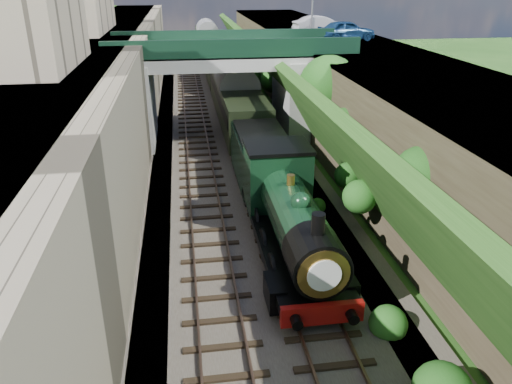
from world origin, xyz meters
The scene contains 17 objects.
trackbed centered at (0.00, 20.00, 0.10)m, with size 10.00×90.00×0.20m, color #473F38.
retaining_wall centered at (-5.50, 20.00, 3.50)m, with size 1.00×90.00×7.00m, color #756B56.
street_plateau_left centered at (-9.00, 20.00, 3.50)m, with size 6.00×90.00×7.00m, color #262628.
street_plateau_right centered at (9.50, 20.00, 3.12)m, with size 8.00×90.00×6.25m, color #262628.
embankment_slope centered at (4.95, 19.79, 2.68)m, with size 4.38×90.00×6.36m.
track_left centered at (-2.00, 20.00, 0.25)m, with size 2.50×90.00×0.20m.
track_right centered at (1.20, 20.00, 0.25)m, with size 2.50×90.00×0.20m.
road_bridge centered at (0.94, 24.00, 4.08)m, with size 16.00×6.40×7.25m.
building_near centered at (-9.50, 14.00, 9.00)m, with size 4.00×8.00×4.00m, color gray.
tree centered at (5.91, 18.53, 4.65)m, with size 3.60×3.80×6.60m.
car_blue centered at (9.74, 27.75, 7.00)m, with size 1.76×4.38×1.49m, color navy.
car_silver centered at (8.89, 31.90, 7.01)m, with size 1.60×4.60×1.52m, color silver.
locomotive centered at (1.20, 7.21, 1.89)m, with size 3.10×10.23×3.83m.
tender centered at (1.20, 14.57, 1.62)m, with size 2.70×6.00×3.05m.
coach_front centered at (1.20, 27.17, 2.05)m, with size 2.90×18.00×3.70m.
coach_middle centered at (1.20, 45.97, 2.05)m, with size 2.90×18.00×3.70m.
coach_rear centered at (1.20, 64.77, 2.05)m, with size 2.90×18.00×3.70m.
Camera 1 is at (-2.78, -10.26, 10.83)m, focal length 35.00 mm.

